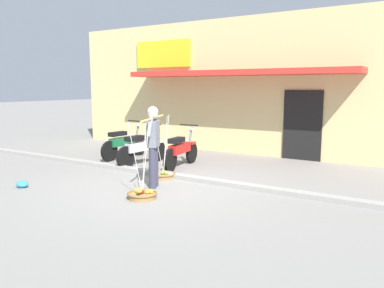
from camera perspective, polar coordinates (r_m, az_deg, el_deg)
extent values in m
plane|color=gray|center=(8.30, -4.33, -6.14)|extent=(90.00, 90.00, 0.00)
cube|color=gray|center=(8.84, -1.65, -4.87)|extent=(20.00, 0.24, 0.10)
cylinder|color=#38384C|center=(8.00, -5.87, -3.55)|extent=(0.15, 0.15, 0.86)
cylinder|color=#38384C|center=(8.17, -5.54, -3.30)|extent=(0.15, 0.15, 0.86)
cube|color=slate|center=(7.97, -5.78, 1.51)|extent=(0.31, 0.39, 0.54)
sphere|color=#E0B78E|center=(7.93, -5.82, 4.41)|extent=(0.21, 0.21, 0.21)
sphere|color=#D1A8CC|center=(7.93, -5.83, 4.77)|extent=(0.22, 0.22, 0.22)
cylinder|color=slate|center=(7.72, -6.26, 2.54)|extent=(0.21, 0.35, 0.43)
cylinder|color=slate|center=(8.18, -5.35, 2.89)|extent=(0.21, 0.35, 0.43)
cylinder|color=tan|center=(7.94, -5.81, 3.80)|extent=(0.68, 1.56, 0.04)
cylinder|color=#9E7542|center=(7.40, -7.37, -7.65)|extent=(0.53, 0.53, 0.09)
torus|color=brown|center=(7.38, -7.38, -7.28)|extent=(0.57, 0.57, 0.05)
sphere|color=yellow|center=(7.37, -6.10, -6.97)|extent=(0.09, 0.09, 0.09)
sphere|color=yellow|center=(7.46, -8.15, -6.81)|extent=(0.09, 0.09, 0.09)
sphere|color=#AE201B|center=(7.37, -7.36, -7.03)|extent=(0.08, 0.08, 0.08)
sphere|color=#77B846|center=(7.34, -7.90, -7.08)|extent=(0.08, 0.08, 0.08)
sphere|color=yellow|center=(7.20, -7.83, -6.82)|extent=(0.10, 0.10, 0.10)
sphere|color=gold|center=(7.35, -6.65, -7.05)|extent=(0.08, 0.08, 0.08)
cylinder|color=silver|center=(7.32, -6.87, -1.98)|extent=(0.01, 0.26, 1.36)
cylinder|color=silver|center=(7.25, -8.43, -2.11)|extent=(0.22, 0.13, 1.36)
cylinder|color=silver|center=(7.12, -7.13, -2.28)|extent=(0.22, 0.13, 1.36)
cylinder|color=#9E7542|center=(8.96, -4.26, -4.75)|extent=(0.53, 0.53, 0.09)
torus|color=brown|center=(8.95, -4.27, -4.44)|extent=(0.57, 0.57, 0.05)
sphere|color=#79BC48|center=(8.87, -3.87, -4.29)|extent=(0.09, 0.09, 0.09)
sphere|color=red|center=(9.03, -5.24, -4.10)|extent=(0.08, 0.08, 0.08)
sphere|color=#77B746|center=(8.92, -5.35, -4.25)|extent=(0.08, 0.08, 0.08)
sphere|color=#75B445|center=(8.90, -4.37, -4.23)|extent=(0.09, 0.09, 0.09)
cylinder|color=silver|center=(8.92, -3.85, -0.06)|extent=(0.01, 0.26, 1.36)
cylinder|color=silver|center=(8.83, -5.10, -0.16)|extent=(0.22, 0.13, 1.36)
cylinder|color=silver|center=(8.71, -3.99, -0.27)|extent=(0.22, 0.13, 1.36)
cylinder|color=black|center=(11.97, -7.81, -0.26)|extent=(0.11, 0.58, 0.58)
cylinder|color=black|center=(11.10, -12.15, -1.05)|extent=(0.11, 0.58, 0.58)
cube|color=#19663D|center=(11.93, -7.83, 0.98)|extent=(0.16, 0.29, 0.06)
cube|color=#19663D|center=(11.42, -10.28, 0.38)|extent=(0.25, 0.91, 0.24)
cube|color=black|center=(11.27, -10.96, 1.49)|extent=(0.25, 0.57, 0.12)
cylinder|color=slate|center=(11.84, -8.17, 1.55)|extent=(0.08, 0.30, 0.76)
cylinder|color=black|center=(11.74, -8.48, 3.40)|extent=(0.54, 0.07, 0.04)
sphere|color=silver|center=(11.87, -7.93, 2.78)|extent=(0.11, 0.11, 0.11)
cylinder|color=black|center=(10.93, -5.08, -1.04)|extent=(0.13, 0.58, 0.58)
cylinder|color=black|center=(10.06, -9.81, -1.97)|extent=(0.13, 0.58, 0.58)
cube|color=silver|center=(10.89, -5.10, 0.31)|extent=(0.16, 0.29, 0.06)
cube|color=silver|center=(10.38, -7.75, -0.37)|extent=(0.28, 0.91, 0.24)
cube|color=black|center=(10.22, -8.49, 0.84)|extent=(0.27, 0.58, 0.12)
cylinder|color=slate|center=(10.80, -5.46, 0.93)|extent=(0.09, 0.30, 0.76)
cylinder|color=black|center=(10.69, -5.78, 2.96)|extent=(0.54, 0.08, 0.04)
sphere|color=silver|center=(10.83, -5.20, 2.29)|extent=(0.11, 0.11, 0.11)
cylinder|color=black|center=(10.63, -0.05, -1.27)|extent=(0.15, 0.59, 0.58)
cylinder|color=black|center=(9.55, -3.23, -2.41)|extent=(0.15, 0.59, 0.58)
cube|color=red|center=(10.59, -0.05, 0.12)|extent=(0.17, 0.29, 0.06)
cube|color=red|center=(9.96, -1.82, -0.66)|extent=(0.30, 0.92, 0.24)
cube|color=black|center=(9.77, -2.30, 0.58)|extent=(0.28, 0.58, 0.12)
cylinder|color=slate|center=(10.49, -0.28, 0.74)|extent=(0.09, 0.30, 0.76)
cylinder|color=black|center=(10.37, -0.48, 2.83)|extent=(0.54, 0.10, 0.04)
sphere|color=silver|center=(10.53, -0.10, 2.14)|extent=(0.11, 0.11, 0.11)
cube|color=#DBC684|center=(14.39, 11.46, 8.35)|extent=(13.00, 5.00, 4.20)
cube|color=red|center=(11.64, 6.25, 10.44)|extent=(7.15, 1.00, 0.16)
cube|color=yellow|center=(13.57, -4.35, 13.14)|extent=(2.20, 0.08, 0.90)
cube|color=black|center=(11.44, 16.03, 2.67)|extent=(1.10, 0.06, 2.00)
ellipsoid|color=#3393D1|center=(8.85, -23.87, -5.47)|extent=(0.28, 0.22, 0.14)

